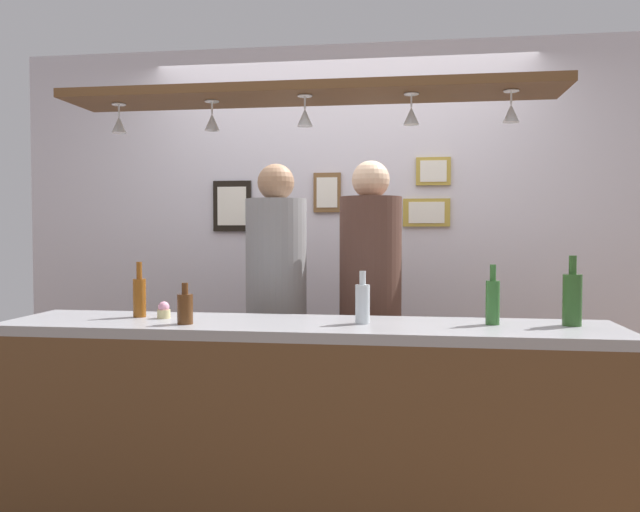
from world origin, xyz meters
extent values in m
plane|color=brown|center=(0.00, 0.00, 0.00)|extent=(8.00, 8.00, 0.00)
cube|color=silver|center=(0.00, 1.10, 1.30)|extent=(4.40, 0.06, 2.60)
cube|color=#99999E|center=(0.00, -0.35, 0.95)|extent=(2.70, 0.55, 0.04)
cube|color=brown|center=(0.00, -0.60, 0.46)|extent=(2.65, 0.04, 0.93)
cube|color=brown|center=(0.00, -0.30, 1.98)|extent=(2.20, 0.36, 0.04)
cylinder|color=silver|center=(-0.88, -0.31, 1.96)|extent=(0.06, 0.06, 0.00)
cylinder|color=silver|center=(-0.88, -0.31, 1.93)|extent=(0.01, 0.01, 0.06)
cone|color=silver|center=(-0.88, -0.31, 1.87)|extent=(0.07, 0.07, 0.08)
cylinder|color=silver|center=(-0.43, -0.31, 1.96)|extent=(0.06, 0.06, 0.00)
cylinder|color=silver|center=(-0.43, -0.31, 1.93)|extent=(0.01, 0.01, 0.06)
cone|color=silver|center=(-0.43, -0.31, 1.87)|extent=(0.07, 0.07, 0.08)
cylinder|color=silver|center=(0.00, -0.37, 1.96)|extent=(0.06, 0.06, 0.00)
cylinder|color=silver|center=(0.00, -0.37, 1.93)|extent=(0.01, 0.01, 0.06)
cone|color=silver|center=(0.00, -0.37, 1.87)|extent=(0.07, 0.07, 0.08)
cylinder|color=silver|center=(0.46, -0.34, 1.96)|extent=(0.06, 0.06, 0.00)
cylinder|color=silver|center=(0.46, -0.34, 1.93)|extent=(0.01, 0.01, 0.06)
cone|color=silver|center=(0.46, -0.34, 1.87)|extent=(0.07, 0.07, 0.08)
cylinder|color=silver|center=(0.87, -0.34, 1.96)|extent=(0.06, 0.06, 0.00)
cylinder|color=silver|center=(0.87, -0.34, 1.93)|extent=(0.01, 0.01, 0.06)
cone|color=silver|center=(0.87, -0.34, 1.87)|extent=(0.07, 0.07, 0.08)
cube|color=#2D334C|center=(-0.29, 0.38, 0.42)|extent=(0.17, 0.18, 0.83)
cylinder|color=gray|center=(-0.29, 0.38, 1.19)|extent=(0.34, 0.34, 0.72)
sphere|color=#9E7556|center=(-0.29, 0.38, 1.65)|extent=(0.21, 0.21, 0.21)
cube|color=#2D334C|center=(0.24, 0.38, 0.42)|extent=(0.17, 0.18, 0.84)
cylinder|color=brown|center=(0.24, 0.38, 1.20)|extent=(0.34, 0.34, 0.73)
sphere|color=beige|center=(0.24, 0.38, 1.66)|extent=(0.21, 0.21, 0.21)
cylinder|color=silver|center=(0.25, -0.34, 1.06)|extent=(0.06, 0.06, 0.17)
cylinder|color=silver|center=(0.25, -0.34, 1.17)|extent=(0.03, 0.03, 0.06)
cylinder|color=brown|center=(-0.80, -0.28, 1.06)|extent=(0.06, 0.06, 0.18)
cylinder|color=brown|center=(-0.80, -0.28, 1.19)|extent=(0.03, 0.03, 0.08)
cylinder|color=#336B2D|center=(0.81, -0.29, 1.07)|extent=(0.06, 0.06, 0.19)
cylinder|color=#336B2D|center=(0.81, -0.29, 1.20)|extent=(0.03, 0.03, 0.07)
cylinder|color=#512D14|center=(-0.51, -0.47, 1.04)|extent=(0.07, 0.07, 0.13)
cylinder|color=#512D14|center=(-0.51, -0.47, 1.13)|extent=(0.03, 0.03, 0.05)
cylinder|color=#2D5623|center=(1.14, -0.28, 1.08)|extent=(0.08, 0.08, 0.22)
cylinder|color=#2D5623|center=(1.14, -0.28, 1.23)|extent=(0.03, 0.03, 0.08)
cylinder|color=beige|center=(-0.67, -0.30, 0.99)|extent=(0.06, 0.06, 0.04)
sphere|color=pink|center=(-0.67, -0.30, 1.03)|extent=(0.05, 0.05, 0.05)
cube|color=black|center=(-0.73, 1.06, 1.55)|extent=(0.26, 0.02, 0.34)
cube|color=white|center=(-0.73, 1.05, 1.55)|extent=(0.20, 0.01, 0.26)
cube|color=#B29338|center=(0.56, 1.06, 1.50)|extent=(0.30, 0.02, 0.18)
cube|color=white|center=(0.56, 1.05, 1.50)|extent=(0.23, 0.01, 0.14)
cube|color=brown|center=(-0.09, 1.06, 1.63)|extent=(0.18, 0.02, 0.26)
cube|color=white|center=(-0.09, 1.05, 1.63)|extent=(0.14, 0.01, 0.20)
cube|color=#B29338|center=(0.60, 1.06, 1.76)|extent=(0.22, 0.02, 0.18)
cube|color=white|center=(0.60, 1.05, 1.76)|extent=(0.17, 0.01, 0.14)
camera|label=1|loc=(0.45, -3.09, 1.38)|focal=35.62mm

